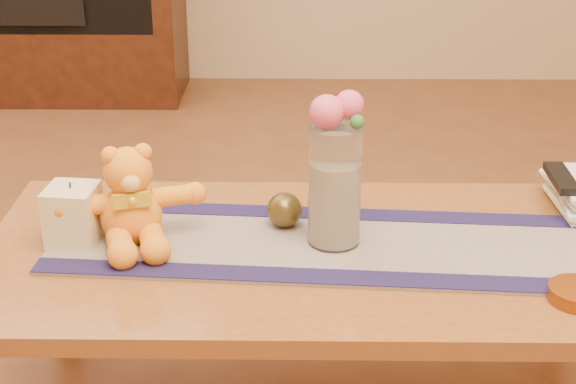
{
  "coord_description": "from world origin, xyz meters",
  "views": [
    {
      "loc": [
        -0.03,
        -1.63,
        1.31
      ],
      "look_at": [
        -0.05,
        0.0,
        0.58
      ],
      "focal_mm": 54.09,
      "sensor_mm": 36.0,
      "label": 1
    }
  ],
  "objects_px": {
    "teddy_bear": "(130,196)",
    "pillar_candle": "(73,215)",
    "tv_remote": "(561,178)",
    "bronze_ball": "(285,210)",
    "book_bottom": "(556,206)",
    "glass_vase": "(335,186)"
  },
  "relations": [
    {
      "from": "pillar_candle",
      "to": "bronze_ball",
      "type": "height_order",
      "value": "pillar_candle"
    },
    {
      "from": "glass_vase",
      "to": "book_bottom",
      "type": "xyz_separation_m",
      "value": [
        0.52,
        0.18,
        -0.13
      ]
    },
    {
      "from": "glass_vase",
      "to": "tv_remote",
      "type": "height_order",
      "value": "glass_vase"
    },
    {
      "from": "pillar_candle",
      "to": "book_bottom",
      "type": "bearing_deg",
      "value": 9.73
    },
    {
      "from": "teddy_bear",
      "to": "tv_remote",
      "type": "relative_size",
      "value": 1.88
    },
    {
      "from": "tv_remote",
      "to": "bronze_ball",
      "type": "bearing_deg",
      "value": -170.51
    },
    {
      "from": "teddy_bear",
      "to": "glass_vase",
      "type": "relative_size",
      "value": 1.15
    },
    {
      "from": "teddy_bear",
      "to": "glass_vase",
      "type": "xyz_separation_m",
      "value": [
        0.43,
        -0.01,
        0.03
      ]
    },
    {
      "from": "teddy_bear",
      "to": "book_bottom",
      "type": "distance_m",
      "value": 0.97
    },
    {
      "from": "teddy_bear",
      "to": "pillar_candle",
      "type": "height_order",
      "value": "teddy_bear"
    },
    {
      "from": "teddy_bear",
      "to": "pillar_candle",
      "type": "relative_size",
      "value": 2.43
    },
    {
      "from": "tv_remote",
      "to": "book_bottom",
      "type": "bearing_deg",
      "value": 90.0
    },
    {
      "from": "glass_vase",
      "to": "book_bottom",
      "type": "height_order",
      "value": "glass_vase"
    },
    {
      "from": "teddy_bear",
      "to": "book_bottom",
      "type": "relative_size",
      "value": 1.35
    },
    {
      "from": "bronze_ball",
      "to": "tv_remote",
      "type": "xyz_separation_m",
      "value": [
        0.63,
        0.1,
        0.04
      ]
    },
    {
      "from": "pillar_candle",
      "to": "book_bottom",
      "type": "distance_m",
      "value": 1.09
    },
    {
      "from": "glass_vase",
      "to": "bronze_ball",
      "type": "bearing_deg",
      "value": 144.86
    },
    {
      "from": "teddy_bear",
      "to": "glass_vase",
      "type": "height_order",
      "value": "glass_vase"
    },
    {
      "from": "tv_remote",
      "to": "teddy_bear",
      "type": "bearing_deg",
      "value": -169.57
    },
    {
      "from": "pillar_candle",
      "to": "glass_vase",
      "type": "bearing_deg",
      "value": 0.32
    },
    {
      "from": "pillar_candle",
      "to": "bronze_ball",
      "type": "xyz_separation_m",
      "value": [
        0.44,
        0.08,
        -0.02
      ]
    },
    {
      "from": "pillar_candle",
      "to": "glass_vase",
      "type": "distance_m",
      "value": 0.55
    }
  ]
}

